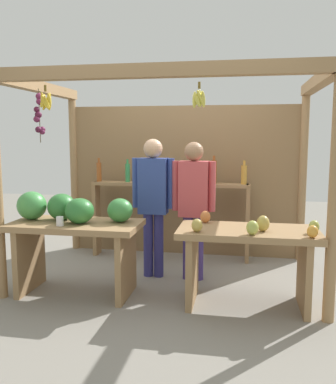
# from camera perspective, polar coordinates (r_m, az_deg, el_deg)

# --- Properties ---
(ground_plane) EXTENTS (12.00, 12.00, 0.00)m
(ground_plane) POSITION_cam_1_polar(r_m,az_deg,el_deg) (4.88, 0.40, -11.42)
(ground_plane) COLOR gray
(ground_plane) RESTS_ON ground
(market_stall) EXTENTS (3.22, 1.98, 2.22)m
(market_stall) POSITION_cam_1_polar(r_m,az_deg,el_deg) (5.04, 1.13, 4.31)
(market_stall) COLOR #99754C
(market_stall) RESTS_ON ground
(fruit_counter_left) EXTENTS (1.35, 0.64, 1.03)m
(fruit_counter_left) POSITION_cam_1_polar(r_m,az_deg,el_deg) (4.31, -13.12, -4.63)
(fruit_counter_left) COLOR #99754C
(fruit_counter_left) RESTS_ON ground
(fruit_counter_right) EXTENTS (1.30, 0.64, 0.89)m
(fruit_counter_right) POSITION_cam_1_polar(r_m,az_deg,el_deg) (3.98, 10.95, -7.71)
(fruit_counter_right) COLOR #99754C
(fruit_counter_right) RESTS_ON ground
(bottle_shelf_unit) EXTENTS (2.06, 0.22, 1.36)m
(bottle_shelf_unit) POSITION_cam_1_polar(r_m,az_deg,el_deg) (5.39, 0.33, -0.92)
(bottle_shelf_unit) COLOR #99754C
(bottle_shelf_unit) RESTS_ON ground
(vendor_man) EXTENTS (0.48, 0.21, 1.57)m
(vendor_man) POSITION_cam_1_polar(r_m,az_deg,el_deg) (4.65, -2.05, -0.48)
(vendor_man) COLOR navy
(vendor_man) RESTS_ON ground
(vendor_woman) EXTENTS (0.48, 0.21, 1.54)m
(vendor_woman) POSITION_cam_1_polar(r_m,az_deg,el_deg) (4.56, 3.55, -0.93)
(vendor_woman) COLOR #42327B
(vendor_woman) RESTS_ON ground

